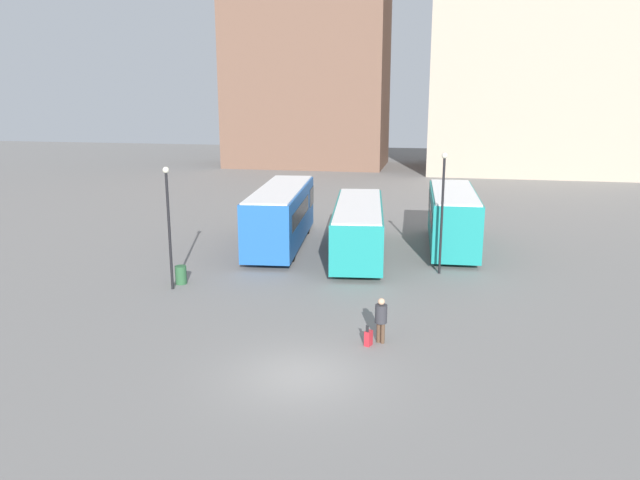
{
  "coord_description": "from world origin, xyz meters",
  "views": [
    {
      "loc": [
        4.06,
        -17.55,
        8.74
      ],
      "look_at": [
        -1.63,
        11.57,
        1.57
      ],
      "focal_mm": 35.0,
      "sensor_mm": 36.0,
      "label": 1
    }
  ],
  "objects": [
    {
      "name": "bus_2",
      "position": [
        4.79,
        17.58,
        1.77
      ],
      "size": [
        2.88,
        9.15,
        3.28
      ],
      "rotation": [
        0.0,
        0.0,
        1.62
      ],
      "color": "#19847F",
      "rests_on": "ground_plane"
    },
    {
      "name": "ground_plane",
      "position": [
        0.0,
        0.0,
        0.0
      ],
      "size": [
        160.0,
        160.0,
        0.0
      ],
      "primitive_type": "plane",
      "color": "slate"
    },
    {
      "name": "bus_0",
      "position": [
        -4.8,
        16.25,
        1.83
      ],
      "size": [
        3.5,
        10.67,
        3.37
      ],
      "rotation": [
        0.0,
        0.0,
        1.66
      ],
      "color": "#1E56A3",
      "rests_on": "ground_plane"
    },
    {
      "name": "suitcase",
      "position": [
        1.81,
        2.79,
        0.28
      ],
      "size": [
        0.29,
        0.36,
        0.78
      ],
      "rotation": [
        0.0,
        0.0,
        1.22
      ],
      "color": "#B7232D",
      "rests_on": "ground_plane"
    },
    {
      "name": "trash_bin",
      "position": [
        -7.53,
        8.27,
        0.42
      ],
      "size": [
        0.52,
        0.52,
        0.85
      ],
      "color": "#285633",
      "rests_on": "ground_plane"
    },
    {
      "name": "bus_1",
      "position": [
        -0.21,
        15.15,
        1.53
      ],
      "size": [
        3.72,
        10.8,
        2.8
      ],
      "rotation": [
        0.0,
        0.0,
        1.68
      ],
      "color": "#19847F",
      "rests_on": "ground_plane"
    },
    {
      "name": "lamp_post_0",
      "position": [
        -7.6,
        7.45,
        3.26
      ],
      "size": [
        0.28,
        0.28,
        5.52
      ],
      "color": "black",
      "rests_on": "ground_plane"
    },
    {
      "name": "lamp_post_1",
      "position": [
        4.18,
        12.25,
        3.45
      ],
      "size": [
        0.28,
        0.28,
        5.89
      ],
      "color": "black",
      "rests_on": "ground_plane"
    },
    {
      "name": "traveler",
      "position": [
        2.21,
        3.13,
        0.99
      ],
      "size": [
        0.55,
        0.55,
        1.66
      ],
      "rotation": [
        0.0,
        0.0,
        1.22
      ],
      "color": "#4C3828",
      "rests_on": "ground_plane"
    }
  ]
}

